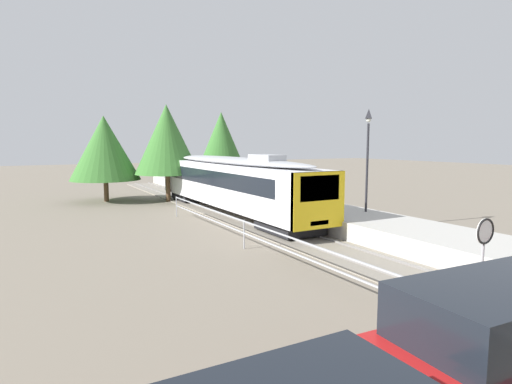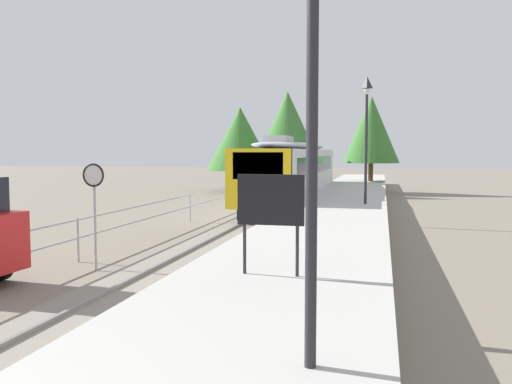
{
  "view_description": "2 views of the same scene",
  "coord_description": "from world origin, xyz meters",
  "px_view_note": "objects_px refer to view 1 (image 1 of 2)",
  "views": [
    {
      "loc": [
        -11.35,
        5.48,
        4.49
      ],
      "look_at": [
        -1.0,
        24.09,
        2.0
      ],
      "focal_mm": 29.36,
      "sensor_mm": 36.0,
      "label": 1
    },
    {
      "loc": [
        5.0,
        -1.32,
        3.1
      ],
      "look_at": [
        0.4,
        18.09,
        1.6
      ],
      "focal_mm": 37.53,
      "sensor_mm": 36.0,
      "label": 2
    }
  ],
  "objects_px": {
    "platform_lamp_mid_platform": "(368,141)",
    "parked_van_red": "(495,365)",
    "speed_limit_sign": "(484,247)",
    "commuter_train": "(230,181)"
  },
  "relations": [
    {
      "from": "platform_lamp_mid_platform",
      "to": "parked_van_red",
      "type": "relative_size",
      "value": 1.07
    },
    {
      "from": "platform_lamp_mid_platform",
      "to": "speed_limit_sign",
      "type": "distance_m",
      "value": 12.71
    },
    {
      "from": "commuter_train",
      "to": "speed_limit_sign",
      "type": "bearing_deg",
      "value": -97.08
    },
    {
      "from": "platform_lamp_mid_platform",
      "to": "parked_van_red",
      "type": "xyz_separation_m",
      "value": [
        -9.83,
        -12.91,
        -3.33
      ]
    },
    {
      "from": "platform_lamp_mid_platform",
      "to": "parked_van_red",
      "type": "height_order",
      "value": "platform_lamp_mid_platform"
    },
    {
      "from": "commuter_train",
      "to": "parked_van_red",
      "type": "xyz_separation_m",
      "value": [
        -5.52,
        -20.44,
        -0.85
      ]
    },
    {
      "from": "platform_lamp_mid_platform",
      "to": "speed_limit_sign",
      "type": "height_order",
      "value": "platform_lamp_mid_platform"
    },
    {
      "from": "platform_lamp_mid_platform",
      "to": "parked_van_red",
      "type": "distance_m",
      "value": 16.56
    },
    {
      "from": "commuter_train",
      "to": "platform_lamp_mid_platform",
      "type": "bearing_deg",
      "value": -60.23
    },
    {
      "from": "commuter_train",
      "to": "speed_limit_sign",
      "type": "height_order",
      "value": "commuter_train"
    }
  ]
}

